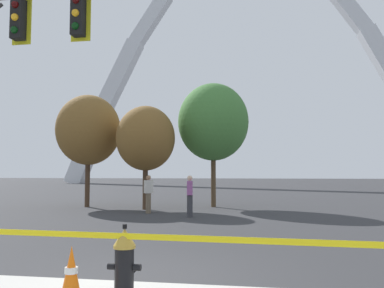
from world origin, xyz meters
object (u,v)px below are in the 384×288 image
Objects in this scene: fire_hydrant at (125,263)px; pedestrian_standing_center at (190,196)px; pedestrian_walking_left at (148,194)px; monument_arch at (246,70)px; traffic_cone_by_hydrant at (71,275)px.

pedestrian_standing_center is (-0.83, 9.94, 0.35)m from fire_hydrant.
pedestrian_walking_left is at bearing 104.11° from fire_hydrant.
fire_hydrant is 0.62× the size of pedestrian_standing_center.
monument_arch is at bearing 90.07° from fire_hydrant.
monument_arch reaches higher than pedestrian_standing_center.
pedestrian_walking_left is (-2.16, 11.37, 0.46)m from traffic_cone_by_hydrant.
traffic_cone_by_hydrant is 59.94m from monument_arch.
traffic_cone_by_hydrant is 0.01× the size of monument_arch.
fire_hydrant is 0.02× the size of monument_arch.
pedestrian_walking_left is (-2.79, 11.10, 0.35)m from fire_hydrant.
traffic_cone_by_hydrant is at bearing -90.56° from monument_arch.
pedestrian_standing_center reaches higher than traffic_cone_by_hydrant.
traffic_cone_by_hydrant is 0.46× the size of pedestrian_standing_center.
pedestrian_standing_center is (-0.75, -47.13, -16.99)m from monument_arch.
traffic_cone_by_hydrant is at bearing -88.91° from pedestrian_standing_center.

